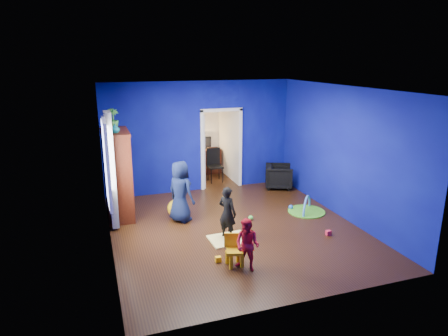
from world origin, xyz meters
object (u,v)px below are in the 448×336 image
object	(u,v)px
vase	(115,128)
crt_tv	(119,173)
folding_chair	(215,166)
child_navy	(180,192)
kid_chair	(235,252)
hopper_ball	(176,208)
child_black	(227,213)
armchair	(279,176)
toddler_red	(247,245)
study_desk	(206,161)
tv_armoire	(118,175)
play_mat	(306,211)

from	to	relation	value
vase	crt_tv	distance (m)	1.08
folding_chair	crt_tv	bearing A→B (deg)	-147.02
child_navy	crt_tv	size ratio (longest dim) A/B	1.93
kid_chair	hopper_ball	bearing A→B (deg)	118.88
child_black	armchair	bearing A→B (deg)	-79.25
toddler_red	study_desk	distance (m)	5.96
child_black	study_desk	size ratio (longest dim) A/B	1.21
child_navy	armchair	bearing A→B (deg)	-98.92
vase	tv_armoire	size ratio (longest dim) A/B	0.10
armchair	vase	size ratio (longest dim) A/B	3.67
tv_armoire	crt_tv	world-z (taller)	tv_armoire
child_navy	vase	xyz separation A→B (m)	(-1.25, 0.40, 1.38)
kid_chair	folding_chair	size ratio (longest dim) A/B	0.54
child_navy	play_mat	size ratio (longest dim) A/B	1.58
play_mat	study_desk	xyz separation A→B (m)	(-1.30, 3.90, 0.36)
toddler_red	hopper_ball	size ratio (longest dim) A/B	2.24
toddler_red	hopper_ball	xyz separation A→B (m)	(-0.64, 2.66, -0.25)
armchair	tv_armoire	xyz separation A→B (m)	(-4.30, -0.70, 0.66)
armchair	crt_tv	bearing A→B (deg)	122.23
kid_chair	study_desk	size ratio (longest dim) A/B	0.57
armchair	hopper_ball	bearing A→B (deg)	133.19
child_black	folding_chair	distance (m)	3.76
crt_tv	armchair	bearing A→B (deg)	9.38
armchair	toddler_red	size ratio (longest dim) A/B	0.78
toddler_red	play_mat	distance (m)	3.06
hopper_ball	kid_chair	distance (m)	2.51
crt_tv	hopper_ball	distance (m)	1.49
vase	folding_chair	bearing A→B (deg)	36.73
child_black	tv_armoire	world-z (taller)	tv_armoire
child_black	hopper_ball	xyz separation A→B (m)	(-0.72, 1.40, -0.33)
armchair	tv_armoire	bearing A→B (deg)	122.15
play_mat	kid_chair	bearing A→B (deg)	-143.85
study_desk	toddler_red	bearing A→B (deg)	-99.53
kid_chair	play_mat	size ratio (longest dim) A/B	0.59
child_black	vase	distance (m)	2.90
armchair	study_desk	distance (m)	2.54
play_mat	child_navy	bearing A→B (deg)	171.39
vase	folding_chair	xyz separation A→B (m)	(2.82, 2.10, -1.60)
armchair	hopper_ball	distance (m)	3.32
armchair	folding_chair	size ratio (longest dim) A/B	0.77
tv_armoire	armchair	bearing A→B (deg)	9.29
child_navy	tv_armoire	distance (m)	1.46
armchair	child_navy	xyz separation A→B (m)	(-3.06, -1.40, 0.35)
child_navy	toddler_red	distance (m)	2.49
hopper_ball	study_desk	bearing A→B (deg)	63.20
crt_tv	vase	bearing A→B (deg)	-97.59
toddler_red	armchair	bearing A→B (deg)	106.11
child_navy	kid_chair	size ratio (longest dim) A/B	2.70
vase	play_mat	world-z (taller)	vase
tv_armoire	kid_chair	distance (m)	3.44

